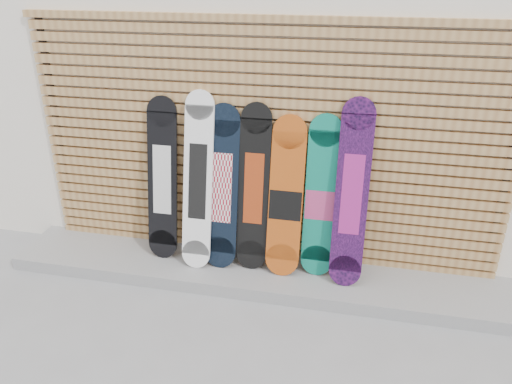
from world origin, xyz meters
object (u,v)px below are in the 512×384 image
snowboard_1 (198,182)px  snowboard_2 (222,188)px  snowboard_3 (254,189)px  snowboard_5 (321,198)px  snowboard_0 (162,180)px  snowboard_6 (352,195)px  snowboard_4 (286,198)px

snowboard_1 → snowboard_2: size_ratio=1.07×
snowboard_3 → snowboard_5: size_ratio=1.04×
snowboard_0 → snowboard_2: 0.57m
snowboard_6 → snowboard_1: bearing=-179.9°
snowboard_5 → snowboard_2: bearing=-177.8°
snowboard_4 → snowboard_3: bearing=174.9°
snowboard_5 → snowboard_1: bearing=-176.9°
snowboard_0 → snowboard_1: size_ratio=0.95×
snowboard_1 → snowboard_3: size_ratio=1.06×
snowboard_4 → snowboard_2: bearing=179.5°
snowboard_0 → snowboard_4: 1.15m
snowboard_5 → snowboard_4: bearing=-172.8°
snowboard_1 → snowboard_5: (1.09, 0.06, -0.08)m
snowboard_2 → snowboard_4: (0.58, -0.01, -0.04)m
snowboard_2 → snowboard_5: 0.88m
snowboard_4 → snowboard_6: size_ratio=0.88×
snowboard_0 → snowboard_1: 0.36m
snowboard_1 → snowboard_5: 1.09m
snowboard_2 → snowboard_3: (0.29, 0.02, 0.01)m
snowboard_1 → snowboard_4: snowboard_1 is taller
snowboard_0 → snowboard_6: size_ratio=0.95×
snowboard_2 → snowboard_5: size_ratio=1.03×
snowboard_3 → snowboard_4: 0.30m
snowboard_2 → snowboard_3: 0.29m
snowboard_0 → snowboard_3: (0.85, -0.00, -0.00)m
snowboard_2 → snowboard_4: snowboard_2 is taller
snowboard_2 → snowboard_6: snowboard_6 is taller
snowboard_3 → snowboard_6: (0.85, -0.04, 0.05)m
snowboard_1 → snowboard_3: 0.50m
snowboard_1 → snowboard_2: bearing=6.9°
snowboard_1 → snowboard_3: bearing=5.3°
snowboard_0 → snowboard_1: (0.36, -0.05, 0.04)m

